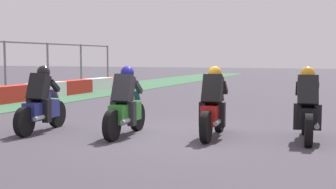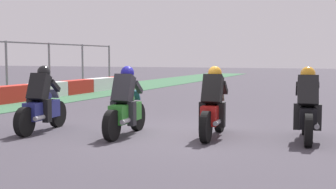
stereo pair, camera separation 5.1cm
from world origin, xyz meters
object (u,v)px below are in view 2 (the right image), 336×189
at_px(rider_lane_d, 42,104).
at_px(rider_lane_c, 125,107).
at_px(rider_lane_b, 213,108).
at_px(rider_lane_a, 307,110).

bearing_deg(rider_lane_d, rider_lane_c, -89.04).
distance_m(rider_lane_b, rider_lane_c, 1.90).
bearing_deg(rider_lane_d, rider_lane_b, -84.86).
bearing_deg(rider_lane_c, rider_lane_d, 93.63).
xyz_separation_m(rider_lane_b, rider_lane_d, (-0.80, 3.83, 0.00)).
xyz_separation_m(rider_lane_b, rider_lane_c, (-0.53, 1.82, 0.00)).
bearing_deg(rider_lane_a, rider_lane_d, 94.05).
relative_size(rider_lane_b, rider_lane_d, 1.00).
height_order(rider_lane_b, rider_lane_c, same).
bearing_deg(rider_lane_c, rider_lane_b, -77.75).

